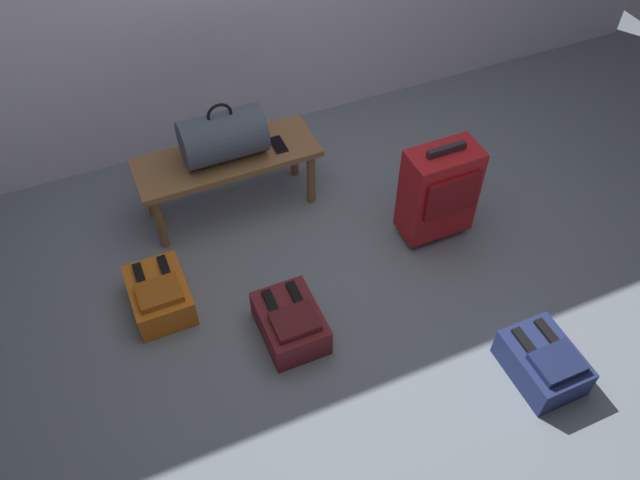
{
  "coord_description": "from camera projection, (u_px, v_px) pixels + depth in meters",
  "views": [
    {
      "loc": [
        -0.97,
        -1.72,
        2.65
      ],
      "look_at": [
        -0.12,
        0.25,
        0.25
      ],
      "focal_mm": 35.76,
      "sensor_mm": 36.0,
      "label": 1
    }
  ],
  "objects": [
    {
      "name": "ground_plane",
      "position": [
        360.0,
        299.0,
        3.29
      ],
      "size": [
        6.6,
        6.6,
        0.0
      ],
      "primitive_type": "plane",
      "color": "slate"
    },
    {
      "name": "bench",
      "position": [
        228.0,
        164.0,
        3.49
      ],
      "size": [
        1.0,
        0.36,
        0.4
      ],
      "color": "olive",
      "rests_on": "ground"
    },
    {
      "name": "duffel_bag_slate",
      "position": [
        223.0,
        136.0,
        3.34
      ],
      "size": [
        0.44,
        0.26,
        0.34
      ],
      "color": "#475160",
      "rests_on": "bench"
    },
    {
      "name": "cell_phone",
      "position": [
        278.0,
        145.0,
        3.49
      ],
      "size": [
        0.07,
        0.14,
        0.01
      ],
      "color": "black",
      "rests_on": "bench"
    },
    {
      "name": "suitcase_upright_red",
      "position": [
        439.0,
        191.0,
        3.37
      ],
      "size": [
        0.38,
        0.23,
        0.62
      ],
      "color": "red",
      "rests_on": "ground"
    },
    {
      "name": "backpack_maroon",
      "position": [
        291.0,
        323.0,
        3.08
      ],
      "size": [
        0.28,
        0.38,
        0.21
      ],
      "color": "maroon",
      "rests_on": "ground"
    },
    {
      "name": "backpack_orange",
      "position": [
        160.0,
        295.0,
        3.19
      ],
      "size": [
        0.28,
        0.38,
        0.21
      ],
      "color": "orange",
      "rests_on": "ground"
    },
    {
      "name": "backpack_navy",
      "position": [
        543.0,
        362.0,
        2.93
      ],
      "size": [
        0.28,
        0.38,
        0.21
      ],
      "color": "navy",
      "rests_on": "ground"
    }
  ]
}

